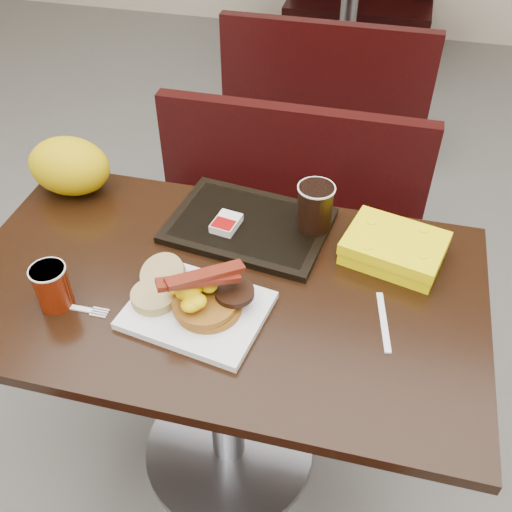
% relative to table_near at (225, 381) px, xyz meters
% --- Properties ---
extents(floor, '(6.00, 7.00, 0.01)m').
position_rel_table_near_xyz_m(floor, '(0.00, 0.00, -0.38)').
color(floor, slate).
rests_on(floor, ground).
extents(table_near, '(1.20, 0.70, 0.75)m').
position_rel_table_near_xyz_m(table_near, '(0.00, 0.00, 0.00)').
color(table_near, black).
rests_on(table_near, floor).
extents(bench_near_n, '(1.00, 0.46, 0.72)m').
position_rel_table_near_xyz_m(bench_near_n, '(0.00, 0.70, -0.02)').
color(bench_near_n, black).
rests_on(bench_near_n, floor).
extents(table_far, '(1.20, 0.70, 0.75)m').
position_rel_table_near_xyz_m(table_far, '(0.00, 2.60, 0.00)').
color(table_far, black).
rests_on(table_far, floor).
extents(bench_far_s, '(1.00, 0.46, 0.72)m').
position_rel_table_near_xyz_m(bench_far_s, '(0.00, 1.90, -0.02)').
color(bench_far_s, black).
rests_on(bench_far_s, floor).
extents(platter, '(0.32, 0.27, 0.02)m').
position_rel_table_near_xyz_m(platter, '(-0.02, -0.10, 0.38)').
color(platter, white).
rests_on(platter, table_near).
extents(pancake_stack, '(0.15, 0.15, 0.03)m').
position_rel_table_near_xyz_m(pancake_stack, '(0.00, -0.10, 0.41)').
color(pancake_stack, '#8E6517').
rests_on(pancake_stack, platter).
extents(sausage_patty, '(0.09, 0.09, 0.01)m').
position_rel_table_near_xyz_m(sausage_patty, '(0.06, -0.07, 0.43)').
color(sausage_patty, black).
rests_on(sausage_patty, pancake_stack).
extents(scrambled_eggs, '(0.12, 0.11, 0.05)m').
position_rel_table_near_xyz_m(scrambled_eggs, '(-0.03, -0.10, 0.45)').
color(scrambled_eggs, '#FEE105').
rests_on(scrambled_eggs, pancake_stack).
extents(bacon_strips, '(0.19, 0.16, 0.01)m').
position_rel_table_near_xyz_m(bacon_strips, '(-0.01, -0.10, 0.48)').
color(bacon_strips, '#420904').
rests_on(bacon_strips, scrambled_eggs).
extents(muffin_bottom, '(0.12, 0.12, 0.02)m').
position_rel_table_near_xyz_m(muffin_bottom, '(-0.12, -0.10, 0.40)').
color(muffin_bottom, tan).
rests_on(muffin_bottom, platter).
extents(muffin_top, '(0.13, 0.13, 0.06)m').
position_rel_table_near_xyz_m(muffin_top, '(-0.12, -0.04, 0.42)').
color(muffin_top, tan).
rests_on(muffin_top, platter).
extents(coffee_cup_near, '(0.09, 0.09, 0.10)m').
position_rel_table_near_xyz_m(coffee_cup_near, '(-0.33, -0.14, 0.43)').
color(coffee_cup_near, '#961F05').
rests_on(coffee_cup_near, table_near).
extents(fork, '(0.14, 0.03, 0.00)m').
position_rel_table_near_xyz_m(fork, '(-0.30, -0.15, 0.38)').
color(fork, white).
rests_on(fork, table_near).
extents(knife, '(0.05, 0.17, 0.00)m').
position_rel_table_near_xyz_m(knife, '(0.37, -0.03, 0.38)').
color(knife, white).
rests_on(knife, table_near).
extents(condiment_syrup, '(0.04, 0.03, 0.01)m').
position_rel_table_near_xyz_m(condiment_syrup, '(-0.12, -0.03, 0.38)').
color(condiment_syrup, '#BE5F08').
rests_on(condiment_syrup, table_near).
extents(condiment_ketchup, '(0.04, 0.03, 0.01)m').
position_rel_table_near_xyz_m(condiment_ketchup, '(-0.13, 0.02, 0.38)').
color(condiment_ketchup, '#8C0504').
rests_on(condiment_ketchup, table_near).
extents(tray, '(0.42, 0.33, 0.02)m').
position_rel_table_near_xyz_m(tray, '(0.02, 0.21, 0.38)').
color(tray, black).
rests_on(tray, table_near).
extents(hashbrown_sleeve_left, '(0.07, 0.09, 0.02)m').
position_rel_table_near_xyz_m(hashbrown_sleeve_left, '(-0.03, 0.18, 0.40)').
color(hashbrown_sleeve_left, silver).
rests_on(hashbrown_sleeve_left, tray).
extents(coffee_cup_far, '(0.09, 0.09, 0.12)m').
position_rel_table_near_xyz_m(coffee_cup_far, '(0.18, 0.23, 0.45)').
color(coffee_cup_far, black).
rests_on(coffee_cup_far, tray).
extents(clamshell, '(0.26, 0.22, 0.06)m').
position_rel_table_near_xyz_m(clamshell, '(0.38, 0.18, 0.41)').
color(clamshell, '#FEE704').
rests_on(clamshell, table_near).
extents(paper_bag, '(0.26, 0.23, 0.15)m').
position_rel_table_near_xyz_m(paper_bag, '(-0.49, 0.26, 0.45)').
color(paper_bag, '#D0C406').
rests_on(paper_bag, table_near).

